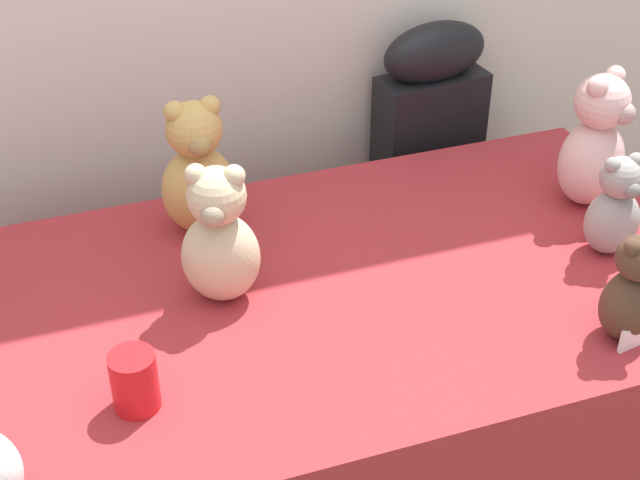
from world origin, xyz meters
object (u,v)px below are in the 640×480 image
at_px(teddy_bear_blush, 595,143).
at_px(teddy_bear_sand, 219,238).
at_px(display_table, 320,417).
at_px(teddy_bear_cocoa, 632,290).
at_px(party_cup_red, 135,381).
at_px(instrument_case, 424,193).
at_px(teddy_bear_honey, 198,171).
at_px(teddy_bear_ash, 615,208).

bearing_deg(teddy_bear_blush, teddy_bear_sand, 155.90).
height_order(display_table, teddy_bear_cocoa, teddy_bear_cocoa).
relative_size(teddy_bear_blush, party_cup_red, 2.87).
bearing_deg(teddy_bear_cocoa, party_cup_red, 157.95).
height_order(instrument_case, party_cup_red, instrument_case).
height_order(instrument_case, teddy_bear_cocoa, instrument_case).
bearing_deg(instrument_case, teddy_bear_cocoa, -97.20).
bearing_deg(display_table, instrument_case, 48.91).
distance_m(teddy_bear_honey, teddy_bear_cocoa, 0.89).
xyz_separation_m(teddy_bear_sand, party_cup_red, (-0.21, -0.24, -0.08)).
bearing_deg(teddy_bear_ash, instrument_case, 99.71).
height_order(instrument_case, teddy_bear_sand, teddy_bear_sand).
height_order(teddy_bear_blush, party_cup_red, teddy_bear_blush).
relative_size(instrument_case, teddy_bear_blush, 3.11).
height_order(teddy_bear_ash, party_cup_red, teddy_bear_ash).
xyz_separation_m(instrument_case, teddy_bear_ash, (0.12, -0.63, 0.32)).
bearing_deg(instrument_case, teddy_bear_blush, -75.09).
height_order(teddy_bear_cocoa, party_cup_red, teddy_bear_cocoa).
height_order(teddy_bear_sand, party_cup_red, teddy_bear_sand).
bearing_deg(teddy_bear_sand, teddy_bear_cocoa, -6.16).
height_order(instrument_case, teddy_bear_ash, instrument_case).
distance_m(teddy_bear_honey, party_cup_red, 0.54).
xyz_separation_m(instrument_case, teddy_bear_blush, (0.18, -0.45, 0.36)).
height_order(teddy_bear_honey, teddy_bear_ash, teddy_bear_honey).
distance_m(display_table, teddy_bear_ash, 0.77).
relative_size(teddy_bear_honey, party_cup_red, 2.80).
bearing_deg(teddy_bear_sand, teddy_bear_blush, 26.45).
distance_m(teddy_bear_honey, teddy_bear_ash, 0.86).
bearing_deg(teddy_bear_sand, teddy_bear_ash, 13.59).
xyz_separation_m(display_table, teddy_bear_honey, (-0.17, 0.29, 0.50)).
xyz_separation_m(display_table, teddy_bear_cocoa, (0.49, -0.31, 0.46)).
bearing_deg(instrument_case, teddy_bear_ash, -86.38).
bearing_deg(display_table, teddy_bear_sand, 166.64).
bearing_deg(teddy_bear_cocoa, teddy_bear_ash, 48.08).
bearing_deg(teddy_bear_sand, party_cup_red, -109.31).
xyz_separation_m(teddy_bear_honey, teddy_bear_blush, (0.84, -0.17, 0.00)).
bearing_deg(teddy_bear_sand, display_table, 8.27).
relative_size(teddy_bear_sand, party_cup_red, 2.68).
bearing_deg(instrument_case, teddy_bear_sand, -149.15).
relative_size(instrument_case, teddy_bear_cocoa, 4.39).
height_order(teddy_bear_sand, teddy_bear_blush, teddy_bear_blush).
relative_size(teddy_bear_honey, teddy_bear_sand, 1.05).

